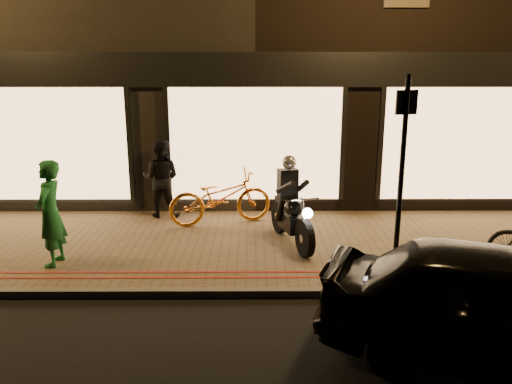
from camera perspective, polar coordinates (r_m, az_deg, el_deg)
ground at (r=7.29m, az=0.05°, el=-12.05°), size 90.00×90.00×0.00m
sidewalk at (r=9.11m, az=-0.03°, el=-6.12°), size 50.00×4.00×0.12m
kerb_stone at (r=7.31m, az=0.04°, el=-11.45°), size 50.00×0.14×0.12m
red_kerb_lines at (r=7.74m, az=0.02°, el=-9.42°), size 50.00×0.26×0.01m
building_row at (r=15.56m, az=-0.16°, el=18.01°), size 48.00×10.11×8.50m
motorcycle at (r=8.89m, az=4.00°, el=-2.08°), size 0.76×1.90×1.59m
sign_post at (r=7.70m, az=16.35°, el=2.94°), size 0.34×0.14×3.00m
bicycle_gold at (r=10.02m, az=-4.07°, el=-0.61°), size 2.20×1.31×1.09m
person_green at (r=8.49m, az=-22.46°, el=-2.29°), size 0.42×0.63×1.70m
person_dark at (r=10.62m, az=-10.80°, el=1.53°), size 0.85×0.70×1.64m
parked_car at (r=6.18m, az=26.87°, el=-11.69°), size 4.37×3.01×1.38m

